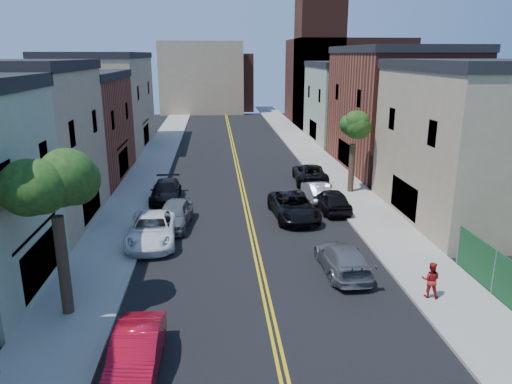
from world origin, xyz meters
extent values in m
cube|color=gray|center=(-7.90, 40.00, 0.07)|extent=(3.20, 100.00, 0.15)
cube|color=gray|center=(7.90, 40.00, 0.07)|extent=(3.20, 100.00, 0.15)
cube|color=gray|center=(-6.15, 40.00, 0.07)|extent=(0.30, 100.00, 0.15)
cube|color=gray|center=(6.15, 40.00, 0.07)|extent=(0.30, 100.00, 0.15)
cube|color=#998466|center=(-14.00, 25.00, 4.50)|extent=(9.00, 10.00, 9.00)
cube|color=brown|center=(-14.00, 36.00, 4.00)|extent=(9.00, 12.00, 8.00)
cube|color=#998466|center=(-14.00, 50.00, 4.75)|extent=(9.00, 16.00, 9.50)
cube|color=#998466|center=(14.00, 24.00, 4.50)|extent=(9.00, 12.00, 9.00)
cube|color=brown|center=(14.00, 38.00, 5.00)|extent=(9.00, 14.00, 10.00)
cube|color=gray|center=(14.00, 52.00, 4.25)|extent=(9.00, 12.00, 8.50)
cube|color=#4C2319|center=(17.50, 68.00, 6.00)|extent=(16.00, 14.00, 12.00)
cube|color=#4C2319|center=(12.50, 64.00, 11.00)|extent=(6.00, 6.00, 22.00)
cube|color=#998466|center=(-4.00, 82.00, 6.00)|extent=(14.00, 8.00, 12.00)
cube|color=brown|center=(0.00, 86.00, 5.00)|extent=(10.00, 8.00, 10.00)
cylinder|color=#36271B|center=(-7.90, 14.00, 2.13)|extent=(0.44, 0.44, 3.96)
sphere|color=black|center=(-7.90, 14.00, 6.45)|extent=(5.20, 5.20, 5.20)
sphere|color=black|center=(-7.38, 13.61, 7.49)|extent=(3.90, 3.90, 3.90)
sphere|color=black|center=(-8.42, 14.52, 5.93)|extent=(3.64, 3.64, 3.64)
cylinder|color=#36271B|center=(7.90, 30.00, 1.91)|extent=(0.44, 0.44, 3.52)
sphere|color=black|center=(7.90, 30.00, 5.65)|extent=(4.40, 4.40, 4.40)
sphere|color=black|center=(8.34, 29.67, 6.53)|extent=(3.30, 3.30, 3.30)
sphere|color=black|center=(7.46, 30.44, 5.21)|extent=(3.08, 3.08, 3.08)
imported|color=red|center=(-4.69, 10.19, 0.70)|extent=(1.55, 4.28, 1.40)
imported|color=white|center=(-5.50, 21.41, 0.76)|extent=(2.64, 5.53, 1.52)
imported|color=#5B5F63|center=(-4.51, 23.81, 0.77)|extent=(2.33, 4.72, 1.55)
imported|color=black|center=(-5.50, 29.13, 0.71)|extent=(1.99, 4.87, 1.41)
imported|color=#5A5C62|center=(3.82, 16.88, 0.68)|extent=(2.02, 4.73, 1.36)
imported|color=black|center=(5.50, 25.99, 0.74)|extent=(1.98, 4.45, 1.49)
imported|color=#9FA1A7|center=(5.03, 28.52, 0.66)|extent=(1.56, 4.06, 1.32)
imported|color=black|center=(5.50, 33.38, 0.74)|extent=(2.78, 5.45, 1.47)
imported|color=black|center=(2.80, 24.80, 0.76)|extent=(2.89, 5.61, 1.51)
imported|color=#AD1A1B|center=(6.75, 13.95, 0.92)|extent=(0.93, 0.84, 1.55)
camera|label=1|loc=(-2.01, -3.41, 9.90)|focal=33.69mm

